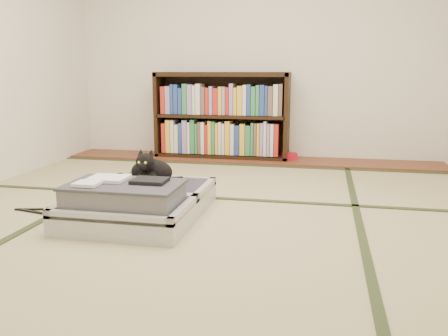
# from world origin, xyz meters

# --- Properties ---
(floor) EXTENTS (4.50, 4.50, 0.00)m
(floor) POSITION_xyz_m (0.00, 0.00, 0.00)
(floor) COLOR tan
(floor) RESTS_ON ground
(wood_strip) EXTENTS (4.00, 0.50, 0.02)m
(wood_strip) POSITION_xyz_m (0.00, 2.00, 0.01)
(wood_strip) COLOR brown
(wood_strip) RESTS_ON ground
(red_item) EXTENTS (0.17, 0.14, 0.07)m
(red_item) POSITION_xyz_m (0.41, 2.03, 0.06)
(red_item) COLOR red
(red_item) RESTS_ON wood_strip
(tatami_borders) EXTENTS (4.00, 4.50, 0.01)m
(tatami_borders) POSITION_xyz_m (0.00, 0.49, 0.00)
(tatami_borders) COLOR #2D381E
(tatami_borders) RESTS_ON ground
(bookcase) EXTENTS (1.45, 0.33, 0.93)m
(bookcase) POSITION_xyz_m (-0.34, 2.07, 0.45)
(bookcase) COLOR black
(bookcase) RESTS_ON wood_strip
(suitcase) EXTENTS (0.78, 1.04, 0.31)m
(suitcase) POSITION_xyz_m (-0.41, -0.18, 0.11)
(suitcase) COLOR #BABABF
(suitcase) RESTS_ON floor
(cat) EXTENTS (0.35, 0.35, 0.28)m
(cat) POSITION_xyz_m (-0.43, 0.11, 0.25)
(cat) COLOR black
(cat) RESTS_ON suitcase
(cable_coil) EXTENTS (0.11, 0.11, 0.03)m
(cable_coil) POSITION_xyz_m (-0.25, 0.14, 0.16)
(cable_coil) COLOR white
(cable_coil) RESTS_ON suitcase
(hanger) EXTENTS (0.41, 0.22, 0.01)m
(hanger) POSITION_xyz_m (-1.11, -0.20, 0.01)
(hanger) COLOR black
(hanger) RESTS_ON floor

